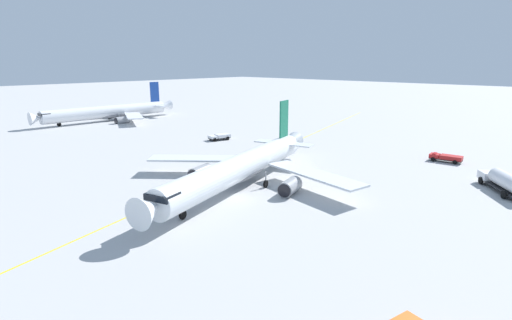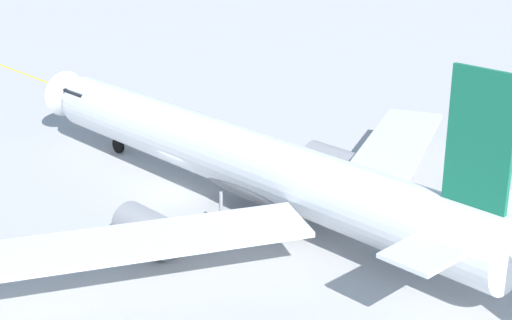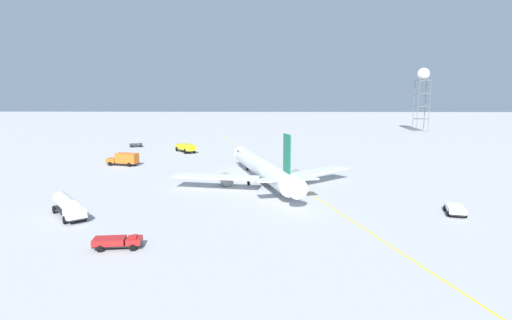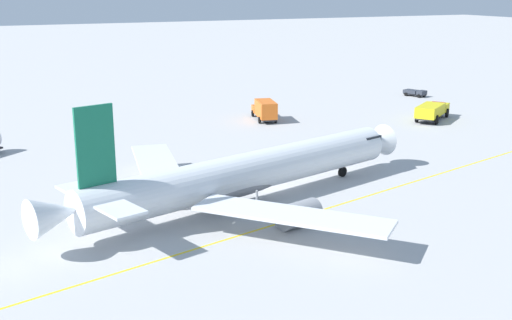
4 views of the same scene
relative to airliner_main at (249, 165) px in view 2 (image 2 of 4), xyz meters
The scene contains 3 objects.
ground_plane 6.10m from the airliner_main, 32.25° to the left, with size 600.00×600.00×0.00m, color #B2B2B2.
airliner_main is the anchor object (origin of this frame).
taxiway_centreline 8.16m from the airliner_main, 36.33° to the right, with size 189.95×50.49×0.01m.
Camera 2 is at (-42.34, 16.82, 18.89)m, focal length 54.33 mm.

